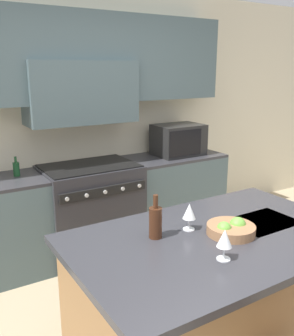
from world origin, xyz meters
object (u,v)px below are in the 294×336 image
object	(u,v)px
wine_bottle	(155,222)
wine_glass_far	(189,212)
microwave	(178,140)
oil_bottle_on_counter	(16,169)
wine_glass_near	(225,239)
range_stove	(91,209)
fruit_bowl	(231,229)

from	to	relation	value
wine_bottle	wine_glass_far	xyz separation A→B (m)	(0.24, -0.02, 0.02)
microwave	oil_bottle_on_counter	world-z (taller)	microwave
wine_bottle	wine_glass_near	xyz separation A→B (m)	(0.16, -0.41, 0.02)
wine_bottle	oil_bottle_on_counter	bearing A→B (deg)	102.91
range_stove	wine_bottle	size ratio (longest dim) A/B	3.55
range_stove	oil_bottle_on_counter	distance (m)	0.86
range_stove	microwave	xyz separation A→B (m)	(1.11, 0.02, 0.62)
range_stove	wine_glass_near	distance (m)	2.14
wine_glass_near	oil_bottle_on_counter	distance (m)	2.23
range_stove	oil_bottle_on_counter	xyz separation A→B (m)	(-0.68, 0.09, 0.51)
oil_bottle_on_counter	fruit_bowl	bearing A→B (deg)	-67.18
range_stove	fruit_bowl	bearing A→B (deg)	-85.81
oil_bottle_on_counter	range_stove	bearing A→B (deg)	-7.55
microwave	wine_glass_near	world-z (taller)	microwave
fruit_bowl	oil_bottle_on_counter	xyz separation A→B (m)	(-0.82, 1.95, 0.05)
wine_bottle	wine_glass_near	distance (m)	0.44
range_stove	microwave	world-z (taller)	microwave
wine_glass_near	fruit_bowl	distance (m)	0.34
range_stove	wine_bottle	world-z (taller)	wine_bottle
microwave	wine_glass_far	world-z (taller)	microwave
microwave	fruit_bowl	size ratio (longest dim) A/B	1.84
microwave	wine_glass_near	distance (m)	2.42
wine_bottle	wine_glass_near	world-z (taller)	wine_bottle
wine_bottle	wine_glass_near	size ratio (longest dim) A/B	1.55
oil_bottle_on_counter	wine_bottle	bearing A→B (deg)	-77.09
wine_glass_far	wine_bottle	bearing A→B (deg)	176.14
wine_bottle	fruit_bowl	distance (m)	0.47
wine_glass_far	microwave	bearing A→B (deg)	55.62
microwave	range_stove	bearing A→B (deg)	-179.04
microwave	oil_bottle_on_counter	distance (m)	1.80
wine_glass_far	oil_bottle_on_counter	size ratio (longest dim) A/B	0.94
wine_bottle	wine_glass_far	bearing A→B (deg)	-3.86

